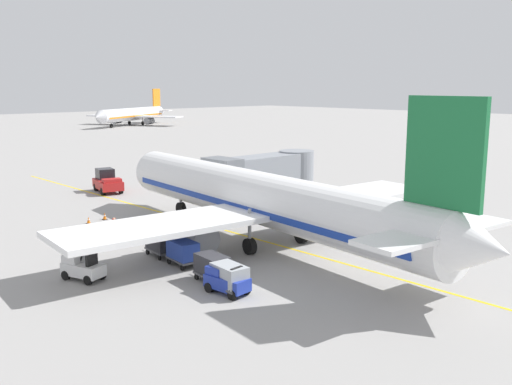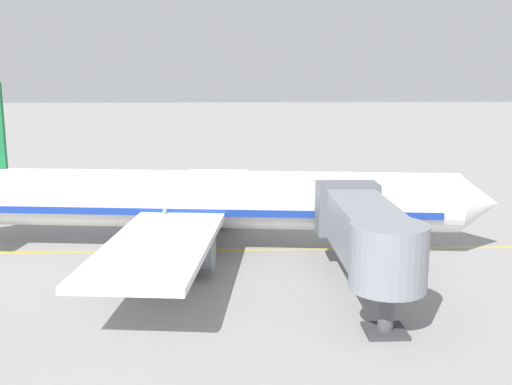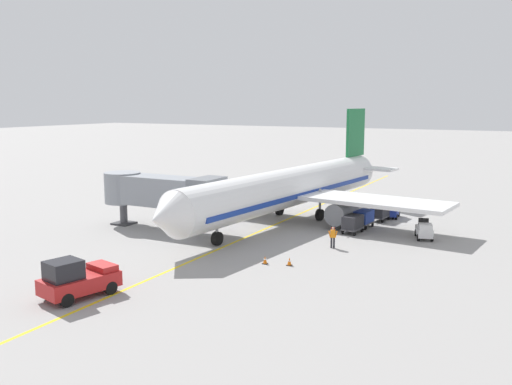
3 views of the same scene
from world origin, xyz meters
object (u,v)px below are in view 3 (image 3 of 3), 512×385
Objects in this scene: baggage_cart_third_in_train at (380,211)px; ground_crew_wing_walker at (333,236)px; baggage_cart_tail_end at (391,208)px; pushback_tractor at (77,279)px; parked_airliner at (291,188)px; baggage_tug_lead at (424,231)px; safety_cone_nose_right at (265,260)px; baggage_tug_trailing at (392,211)px; baggage_cart_front at (353,223)px; safety_cone_nose_left at (289,261)px; jet_bridge at (161,191)px; baggage_cart_second_in_train at (364,217)px.

ground_crew_wing_walker reaches higher than baggage_cart_third_in_train.
pushback_tractor is at bearing 72.09° from baggage_cart_tail_end.
pushback_tractor is 33.26m from baggage_cart_tail_end.
parked_airliner is 13.58× the size of baggage_tug_lead.
baggage_tug_lead is 8.61m from ground_crew_wing_walker.
safety_cone_nose_right is (3.65, 20.36, -0.66)m from baggage_cart_tail_end.
baggage_tug_trailing is 8.34m from baggage_cart_front.
baggage_cart_tail_end is (4.80, -7.55, 0.24)m from baggage_tug_lead.
parked_airliner is at bearing -17.89° from baggage_cart_front.
ground_crew_wing_walker is at bearing 132.63° from parked_airliner.
parked_airliner is at bearing -6.49° from baggage_tug_lead.
safety_cone_nose_right is (1.69, 0.45, 0.00)m from safety_cone_nose_left.
jet_bridge reaches higher than baggage_tug_trailing.
ground_crew_wing_walker is (-0.07, 8.30, 0.00)m from baggage_cart_second_in_train.
baggage_tug_lead is 1.63× the size of ground_crew_wing_walker.
baggage_cart_second_in_train and baggage_cart_third_in_train have the same top height.
baggage_cart_front reaches higher than safety_cone_nose_right.
baggage_tug_lead is 0.93× the size of baggage_cart_tail_end.
baggage_cart_tail_end is (-1.18, -8.33, 0.00)m from baggage_cart_front.
baggage_cart_tail_end reaches higher than safety_cone_nose_left.
pushback_tractor reaches higher than baggage_cart_front.
jet_bridge is at bearing -68.15° from pushback_tractor.
baggage_cart_third_in_train is at bearing -142.19° from jet_bridge.
parked_airliner is at bearing 35.47° from baggage_tug_trailing.
parked_airliner reaches higher than baggage_cart_tail_end.
baggage_cart_front is at bearing 7.52° from baggage_tug_lead.
parked_airliner is at bearing 36.47° from baggage_cart_tail_end.
safety_cone_nose_right is at bearing 79.86° from baggage_cart_second_in_train.
parked_airliner reaches higher than safety_cone_nose_right.
baggage_tug_lead is at bearing -161.41° from jet_bridge.
baggage_cart_third_in_train is 1.00× the size of baggage_cart_tail_end.
baggage_tug_trailing is 0.89× the size of baggage_cart_second_in_train.
safety_cone_nose_left is (2.12, 19.81, -0.42)m from baggage_tug_trailing.
safety_cone_nose_left is at bearing 86.12° from baggage_cart_front.
jet_bridge is 21.03m from baggage_cart_third_in_train.
pushback_tractor is (2.02, 25.59, -2.09)m from parked_airliner.
baggage_cart_third_in_train is (-7.74, -4.00, -2.24)m from parked_airliner.
baggage_cart_third_in_train is (-0.71, -6.27, 0.00)m from baggage_cart_front.
baggage_tug_lead is 0.93× the size of baggage_cart_second_in_train.
pushback_tractor is at bearing 59.80° from safety_cone_nose_right.
baggage_cart_tail_end is at bearing -95.63° from safety_cone_nose_left.
baggage_cart_second_in_train is 5.01× the size of safety_cone_nose_left.
parked_airliner reaches higher than pushback_tractor.
baggage_cart_front is 1.75× the size of ground_crew_wing_walker.
pushback_tractor is 1.84× the size of baggage_tug_trailing.
jet_bridge is 4.38× the size of baggage_tug_lead.
baggage_tug_lead is (-21.76, -7.32, -2.74)m from jet_bridge.
baggage_cart_second_in_train is at bearing 79.74° from baggage_cart_tail_end.
ground_crew_wing_walker reaches higher than safety_cone_nose_left.
ground_crew_wing_walker is at bearing 85.41° from baggage_tug_trailing.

